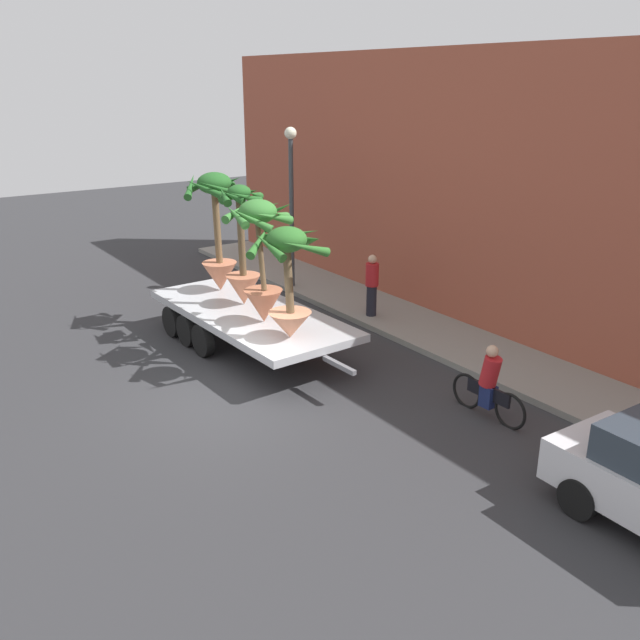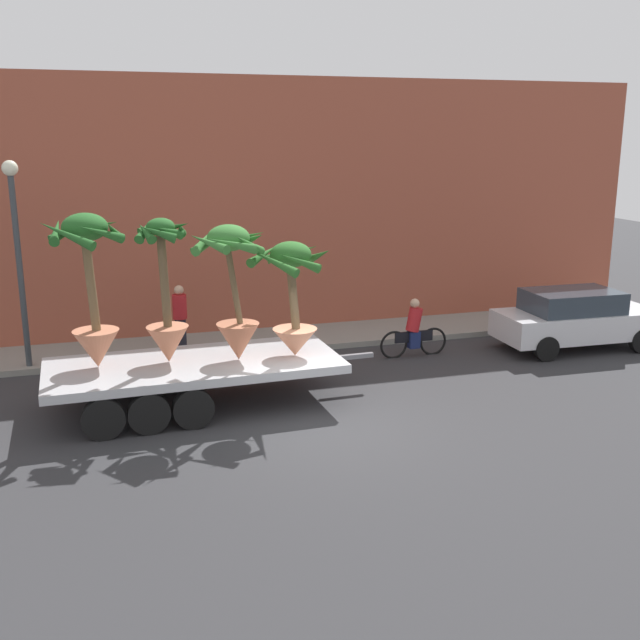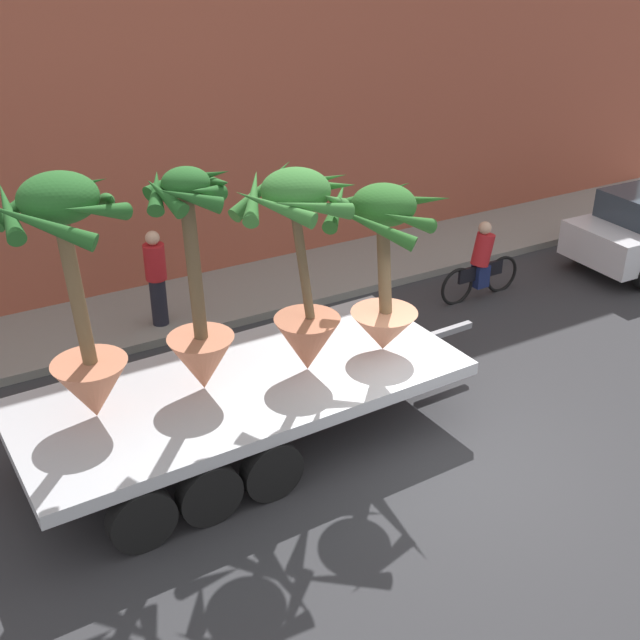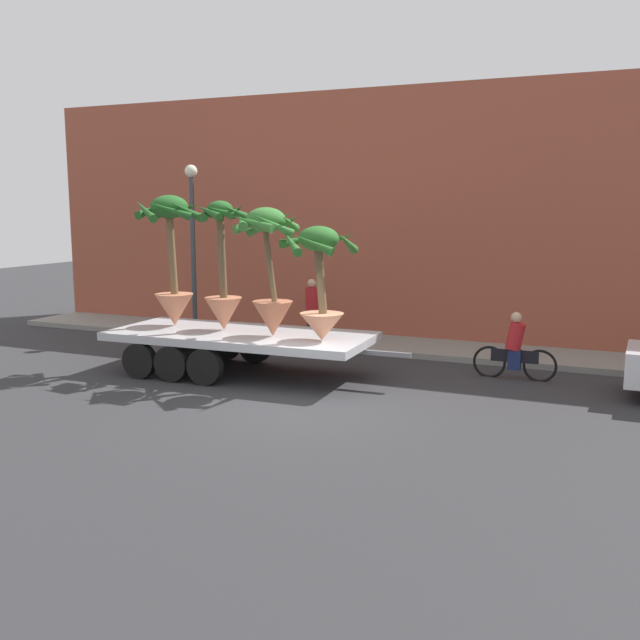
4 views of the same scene
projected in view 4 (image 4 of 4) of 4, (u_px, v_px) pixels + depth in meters
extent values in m
plane|color=#2D2D30|center=(295.00, 404.00, 13.98)|extent=(60.00, 60.00, 0.00)
cube|color=gray|center=(391.00, 345.00, 19.49)|extent=(24.00, 2.20, 0.15)
cube|color=#9E4C38|center=(412.00, 216.00, 20.48)|extent=(24.00, 1.20, 7.08)
cube|color=#B7BABF|center=(241.00, 336.00, 16.37)|extent=(6.08, 2.75, 0.18)
cylinder|color=black|center=(196.00, 342.00, 18.24)|extent=(0.81, 0.25, 0.80)
cylinder|color=black|center=(140.00, 361.00, 16.05)|extent=(0.81, 0.25, 0.80)
cylinder|color=black|center=(225.00, 344.00, 17.94)|extent=(0.81, 0.25, 0.80)
cylinder|color=black|center=(172.00, 364.00, 15.74)|extent=(0.81, 0.25, 0.80)
cylinder|color=black|center=(255.00, 347.00, 17.63)|extent=(0.81, 0.25, 0.80)
cylinder|color=black|center=(205.00, 367.00, 15.44)|extent=(0.81, 0.25, 0.80)
cube|color=slate|center=(388.00, 354.00, 15.12)|extent=(1.00, 0.13, 0.10)
cone|color=#C17251|center=(224.00, 314.00, 16.59)|extent=(0.86, 0.86, 0.76)
cylinder|color=brown|center=(222.00, 253.00, 16.38)|extent=(0.23, 0.17, 2.04)
ellipsoid|color=#235B23|center=(220.00, 208.00, 16.23)|extent=(0.56, 0.56, 0.35)
cone|color=#235B23|center=(234.00, 211.00, 16.04)|extent=(0.29, 0.83, 0.43)
cone|color=#235B23|center=(237.00, 211.00, 16.38)|extent=(0.71, 0.72, 0.39)
cone|color=#235B23|center=(222.00, 211.00, 16.54)|extent=(0.68, 0.43, 0.35)
cone|color=#235B23|center=(211.00, 212.00, 16.49)|extent=(0.46, 0.73, 0.46)
cone|color=#235B23|center=(206.00, 212.00, 16.26)|extent=(0.41, 0.69, 0.43)
cone|color=#235B23|center=(208.00, 212.00, 15.96)|extent=(0.77, 0.37, 0.43)
cone|color=#235B23|center=(220.00, 212.00, 15.96)|extent=(0.62, 0.49, 0.38)
cone|color=tan|center=(322.00, 327.00, 15.31)|extent=(0.95, 0.95, 0.59)
cylinder|color=brown|center=(320.00, 276.00, 15.15)|extent=(0.30, 0.18, 1.59)
ellipsoid|color=#2D6B28|center=(319.00, 239.00, 15.04)|extent=(0.86, 0.86, 0.53)
cone|color=#2D6B28|center=(347.00, 242.00, 14.87)|extent=(0.33, 1.24, 0.57)
cone|color=#2D6B28|center=(336.00, 240.00, 15.46)|extent=(1.12, 0.53, 0.48)
cone|color=#2D6B28|center=(306.00, 239.00, 15.59)|extent=(0.95, 1.08, 0.40)
cone|color=#2D6B28|center=(291.00, 242.00, 14.89)|extent=(0.93, 1.05, 0.57)
cone|color=#2D6B28|center=(313.00, 243.00, 14.62)|extent=(0.95, 0.33, 0.54)
cone|color=#C17251|center=(175.00, 310.00, 17.20)|extent=(0.92, 0.92, 0.77)
cylinder|color=brown|center=(172.00, 251.00, 16.99)|extent=(0.27, 0.18, 2.07)
ellipsoid|color=#235B23|center=(169.00, 207.00, 16.84)|extent=(0.88, 0.88, 0.55)
cone|color=#235B23|center=(185.00, 210.00, 16.56)|extent=(0.39, 1.07, 0.56)
cone|color=#235B23|center=(187.00, 208.00, 17.17)|extent=(0.97, 0.57, 0.38)
cone|color=#235B23|center=(171.00, 210.00, 17.33)|extent=(0.95, 0.68, 0.54)
cone|color=#235B23|center=(152.00, 209.00, 17.09)|extent=(0.27, 1.07, 0.49)
cone|color=#235B23|center=(145.00, 210.00, 16.53)|extent=(1.11, 0.83, 0.59)
cone|color=#235B23|center=(169.00, 210.00, 16.37)|extent=(0.94, 0.74, 0.52)
cone|color=#B26647|center=(273.00, 319.00, 15.81)|extent=(0.89, 0.89, 0.77)
cylinder|color=brown|center=(269.00, 261.00, 15.64)|extent=(0.36, 0.12, 1.78)
ellipsoid|color=#387A33|center=(266.00, 220.00, 15.53)|extent=(0.86, 0.86, 0.54)
cone|color=#387A33|center=(289.00, 222.00, 15.42)|extent=(0.39, 1.08, 0.47)
cone|color=#387A33|center=(289.00, 222.00, 15.73)|extent=(0.90, 0.90, 0.47)
cone|color=#387A33|center=(270.00, 223.00, 16.09)|extent=(1.11, 0.56, 0.65)
cone|color=#387A33|center=(254.00, 222.00, 15.95)|extent=(0.70, 0.99, 0.52)
cone|color=#387A33|center=(241.00, 221.00, 15.45)|extent=(0.76, 1.01, 0.39)
cone|color=#387A33|center=(253.00, 222.00, 15.10)|extent=(1.05, 0.30, 0.44)
cone|color=#387A33|center=(273.00, 224.00, 15.10)|extent=(0.82, 0.81, 0.59)
torus|color=black|center=(540.00, 366.00, 15.78)|extent=(0.74, 0.07, 0.74)
torus|color=black|center=(489.00, 362.00, 16.20)|extent=(0.74, 0.07, 0.74)
cube|color=black|center=(515.00, 356.00, 15.96)|extent=(1.04, 0.08, 0.28)
cylinder|color=red|center=(515.00, 336.00, 15.89)|extent=(0.45, 0.35, 0.65)
sphere|color=tan|center=(516.00, 317.00, 15.83)|extent=(0.24, 0.24, 0.24)
cube|color=navy|center=(514.00, 360.00, 15.98)|extent=(0.28, 0.24, 0.44)
cylinder|color=black|center=(312.00, 325.00, 19.73)|extent=(0.28, 0.28, 0.85)
cylinder|color=red|center=(312.00, 299.00, 19.61)|extent=(0.36, 0.36, 0.62)
sphere|color=tan|center=(312.00, 283.00, 19.55)|extent=(0.24, 0.24, 0.24)
cylinder|color=#383D42|center=(193.00, 256.00, 20.67)|extent=(0.14, 0.14, 4.50)
sphere|color=#EAEACC|center=(191.00, 171.00, 20.29)|extent=(0.36, 0.36, 0.36)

